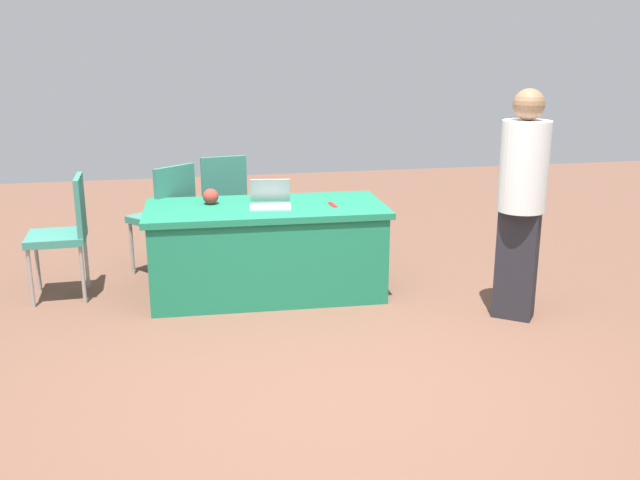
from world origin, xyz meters
The scene contains 9 objects.
ground_plane centered at (0.00, 0.00, 0.00)m, with size 14.40×14.40×0.00m, color brown.
table_foreground centered at (0.15, -1.81, 0.37)m, with size 1.91×0.94×0.73m.
chair_tucked_left centered at (0.42, -2.93, 0.57)m, with size 0.51×0.51×0.97m.
chair_tucked_right centered at (1.70, -2.04, 0.56)m, with size 0.45×0.45×0.97m.
chair_back_row centered at (0.93, -2.45, 0.57)m, with size 0.62×0.62×0.98m.
person_attendee_browsing centered at (-1.57, -0.92, 0.93)m, with size 0.48×0.48×1.67m.
laptop_silver centered at (0.12, -1.76, 0.77)m, with size 0.35×0.33×0.21m.
yarn_ball centered at (0.57, -1.95, 0.79)m, with size 0.12×0.12×0.12m, color #B2382D.
scissors_red centered at (-0.37, -1.72, 0.73)m, with size 0.18×0.04×0.01m, color red.
Camera 1 is at (0.83, 3.61, 1.96)m, focal length 39.74 mm.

